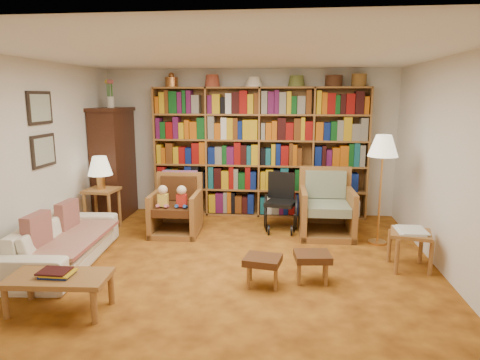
# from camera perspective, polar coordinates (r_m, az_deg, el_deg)

# --- Properties ---
(floor) EXTENTS (5.00, 5.00, 0.00)m
(floor) POSITION_cam_1_polar(r_m,az_deg,el_deg) (5.35, -1.31, -11.35)
(floor) COLOR #BD6F1D
(floor) RESTS_ON ground
(ceiling) EXTENTS (5.00, 5.00, 0.00)m
(ceiling) POSITION_cam_1_polar(r_m,az_deg,el_deg) (4.97, -1.44, 16.36)
(ceiling) COLOR white
(ceiling) RESTS_ON wall_back
(wall_back) EXTENTS (5.00, 0.00, 5.00)m
(wall_back) POSITION_cam_1_polar(r_m,az_deg,el_deg) (7.48, 1.16, 5.00)
(wall_back) COLOR silver
(wall_back) RESTS_ON floor
(wall_front) EXTENTS (5.00, 0.00, 5.00)m
(wall_front) POSITION_cam_1_polar(r_m,az_deg,el_deg) (2.62, -8.64, -6.69)
(wall_front) COLOR silver
(wall_front) RESTS_ON floor
(wall_left) EXTENTS (0.00, 5.00, 5.00)m
(wall_left) POSITION_cam_1_polar(r_m,az_deg,el_deg) (5.89, -26.30, 2.19)
(wall_left) COLOR silver
(wall_left) RESTS_ON floor
(wall_right) EXTENTS (0.00, 5.00, 5.00)m
(wall_right) POSITION_cam_1_polar(r_m,az_deg,el_deg) (5.30, 26.51, 1.31)
(wall_right) COLOR silver
(wall_right) RESTS_ON floor
(bookshelf) EXTENTS (3.60, 0.30, 2.42)m
(bookshelf) POSITION_cam_1_polar(r_m,az_deg,el_deg) (7.30, 2.60, 4.22)
(bookshelf) COLOR #9D6730
(bookshelf) RESTS_ON floor
(curio_cabinet) EXTENTS (0.50, 0.95, 2.40)m
(curio_cabinet) POSITION_cam_1_polar(r_m,az_deg,el_deg) (7.57, -16.48, 2.36)
(curio_cabinet) COLOR #3B1E10
(curio_cabinet) RESTS_ON floor
(framed_pictures) EXTENTS (0.03, 0.52, 0.97)m
(framed_pictures) POSITION_cam_1_polar(r_m,az_deg,el_deg) (6.09, -24.92, 6.13)
(framed_pictures) COLOR black
(framed_pictures) RESTS_ON wall_left
(sofa) EXTENTS (1.97, 0.91, 0.56)m
(sofa) POSITION_cam_1_polar(r_m,az_deg,el_deg) (5.76, -22.34, -7.59)
(sofa) COLOR #F3E8CE
(sofa) RESTS_ON floor
(sofa_throw) EXTENTS (0.85, 1.49, 0.04)m
(sofa_throw) POSITION_cam_1_polar(r_m,az_deg,el_deg) (5.73, -21.91, -7.43)
(sofa_throw) COLOR beige
(sofa_throw) RESTS_ON sofa
(cushion_left) EXTENTS (0.14, 0.40, 0.39)m
(cushion_left) POSITION_cam_1_polar(r_m,az_deg,el_deg) (6.07, -21.98, -4.95)
(cushion_left) COLOR maroon
(cushion_left) RESTS_ON sofa
(cushion_right) EXTENTS (0.14, 0.42, 0.42)m
(cushion_right) POSITION_cam_1_polar(r_m,az_deg,el_deg) (5.49, -25.41, -6.88)
(cushion_right) COLOR maroon
(cushion_right) RESTS_ON sofa
(side_table_lamp) EXTENTS (0.50, 0.50, 0.65)m
(side_table_lamp) POSITION_cam_1_polar(r_m,az_deg,el_deg) (6.91, -17.93, -2.40)
(side_table_lamp) COLOR #9D6730
(side_table_lamp) RESTS_ON floor
(table_lamp) EXTENTS (0.37, 0.37, 0.50)m
(table_lamp) POSITION_cam_1_polar(r_m,az_deg,el_deg) (6.82, -18.18, 1.67)
(table_lamp) COLOR gold
(table_lamp) RESTS_ON side_table_lamp
(armchair_leather) EXTENTS (0.73, 0.78, 0.91)m
(armchair_leather) POSITION_cam_1_polar(r_m,az_deg,el_deg) (6.58, -8.38, -3.75)
(armchair_leather) COLOR #9D6730
(armchair_leather) RESTS_ON floor
(armchair_sage) EXTENTS (0.80, 0.83, 0.98)m
(armchair_sage) POSITION_cam_1_polar(r_m,az_deg,el_deg) (6.57, 11.40, -3.85)
(armchair_sage) COLOR #9D6730
(armchair_sage) RESTS_ON floor
(wheelchair) EXTENTS (0.52, 0.70, 0.87)m
(wheelchair) POSITION_cam_1_polar(r_m,az_deg,el_deg) (6.71, 5.47, -3.15)
(wheelchair) COLOR black
(wheelchair) RESTS_ON floor
(floor_lamp) EXTENTS (0.41, 0.41, 1.54)m
(floor_lamp) POSITION_cam_1_polar(r_m,az_deg,el_deg) (6.13, 18.53, 3.78)
(floor_lamp) COLOR gold
(floor_lamp) RESTS_ON floor
(side_table_papers) EXTENTS (0.55, 0.55, 0.49)m
(side_table_papers) POSITION_cam_1_polar(r_m,az_deg,el_deg) (5.53, 21.77, -7.16)
(side_table_papers) COLOR #9D6730
(side_table_papers) RESTS_ON floor
(footstool_a) EXTENTS (0.44, 0.39, 0.33)m
(footstool_a) POSITION_cam_1_polar(r_m,az_deg,el_deg) (4.75, 3.04, -10.88)
(footstool_a) COLOR #4A2313
(footstool_a) RESTS_ON floor
(footstool_b) EXTENTS (0.43, 0.38, 0.33)m
(footstool_b) POSITION_cam_1_polar(r_m,az_deg,el_deg) (4.90, 9.64, -10.26)
(footstool_b) COLOR #4A2313
(footstool_b) RESTS_ON floor
(coffee_table) EXTENTS (0.98, 0.54, 0.41)m
(coffee_table) POSITION_cam_1_polar(r_m,az_deg,el_deg) (4.54, -23.02, -12.20)
(coffee_table) COLOR #9D6730
(coffee_table) RESTS_ON floor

